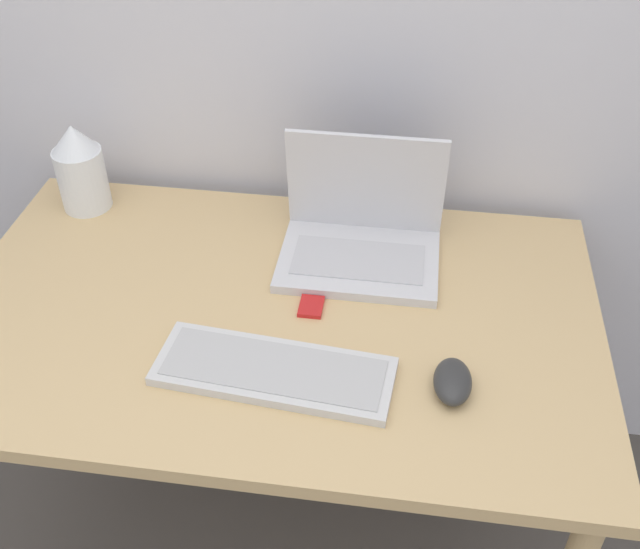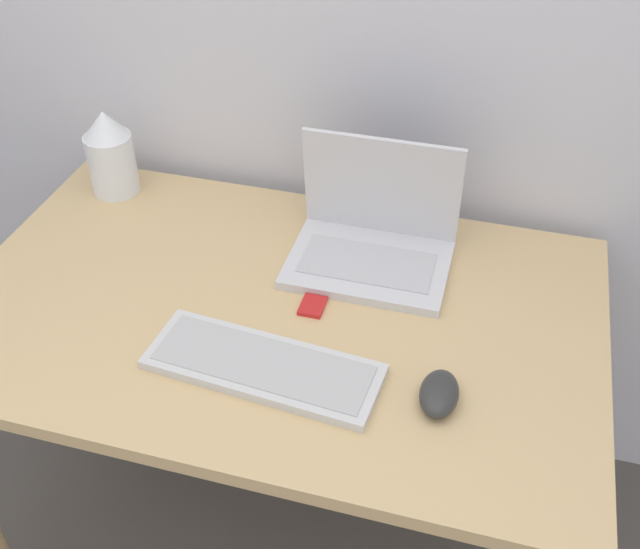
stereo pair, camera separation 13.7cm
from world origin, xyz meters
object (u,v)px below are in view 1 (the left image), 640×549
object	(u,v)px
mouse	(453,381)
mp3_player	(311,307)
laptop	(361,233)
keyboard	(274,371)
vase	(80,168)

from	to	relation	value
mouse	mp3_player	size ratio (longest dim) A/B	1.79
laptop	keyboard	size ratio (longest dim) A/B	0.76
keyboard	mp3_player	world-z (taller)	keyboard
mouse	mp3_player	world-z (taller)	mouse
keyboard	mp3_player	xyz separation A→B (m)	(0.04, 0.18, -0.01)
keyboard	mouse	world-z (taller)	mouse
laptop	vase	size ratio (longest dim) A/B	1.60
keyboard	mouse	distance (m)	0.31
mouse	mp3_player	distance (m)	0.32
mouse	vase	size ratio (longest dim) A/B	0.53
mouse	mp3_player	bearing A→B (deg)	147.44
keyboard	vase	xyz separation A→B (m)	(-0.53, 0.46, 0.09)
laptop	mouse	xyz separation A→B (m)	(0.19, -0.36, -0.04)
keyboard	mp3_player	distance (m)	0.19
laptop	mp3_player	bearing A→B (deg)	-112.57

